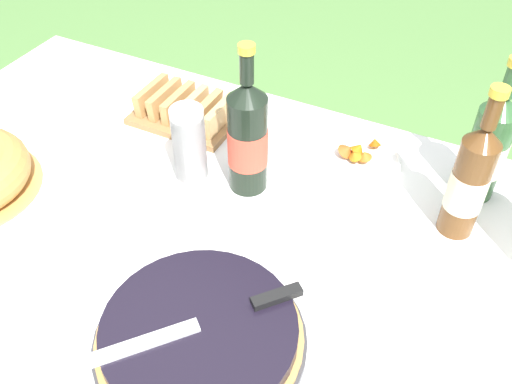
{
  "coord_description": "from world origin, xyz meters",
  "views": [
    {
      "loc": [
        0.5,
        -0.57,
        1.55
      ],
      "look_at": [
        0.12,
        0.2,
        0.76
      ],
      "focal_mm": 40.0,
      "sensor_mm": 36.0,
      "label": 1
    }
  ],
  "objects": [
    {
      "name": "garden_table",
      "position": [
        0.0,
        0.0,
        0.64
      ],
      "size": [
        1.59,
        1.23,
        0.69
      ],
      "color": "brown",
      "rests_on": "ground_plane"
    },
    {
      "name": "tablecloth",
      "position": [
        0.0,
        0.0,
        0.68
      ],
      "size": [
        1.6,
        1.24,
        0.1
      ],
      "color": "white",
      "rests_on": "garden_table"
    },
    {
      "name": "berry_tart",
      "position": [
        0.18,
        -0.13,
        0.72
      ],
      "size": [
        0.36,
        0.36,
        0.06
      ],
      "color": "#38383D",
      "rests_on": "tablecloth"
    },
    {
      "name": "serving_knife",
      "position": [
        0.2,
        -0.11,
        0.76
      ],
      "size": [
        0.26,
        0.3,
        0.01
      ],
      "rotation": [
        0.0,
        0.0,
        3.99
      ],
      "color": "silver",
      "rests_on": "berry_tart"
    },
    {
      "name": "cup_stack",
      "position": [
        -0.06,
        0.23,
        0.79
      ],
      "size": [
        0.07,
        0.07,
        0.19
      ],
      "color": "white",
      "rests_on": "tablecloth"
    },
    {
      "name": "cider_bottle_green",
      "position": [
        0.52,
        0.47,
        0.82
      ],
      "size": [
        0.08,
        0.08,
        0.33
      ],
      "color": "#2D562D",
      "rests_on": "tablecloth"
    },
    {
      "name": "cider_bottle_amber",
      "position": [
        0.5,
        0.34,
        0.83
      ],
      "size": [
        0.07,
        0.07,
        0.34
      ],
      "color": "brown",
      "rests_on": "tablecloth"
    },
    {
      "name": "juice_bottle_red",
      "position": [
        0.06,
        0.27,
        0.83
      ],
      "size": [
        0.09,
        0.09,
        0.34
      ],
      "color": "black",
      "rests_on": "tablecloth"
    },
    {
      "name": "snack_plate_left",
      "position": [
        0.24,
        0.45,
        0.71
      ],
      "size": [
        0.24,
        0.24,
        0.06
      ],
      "color": "white",
      "rests_on": "tablecloth"
    },
    {
      "name": "bread_board",
      "position": [
        -0.19,
        0.42,
        0.72
      ],
      "size": [
        0.26,
        0.18,
        0.07
      ],
      "color": "olive",
      "rests_on": "tablecloth"
    }
  ]
}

